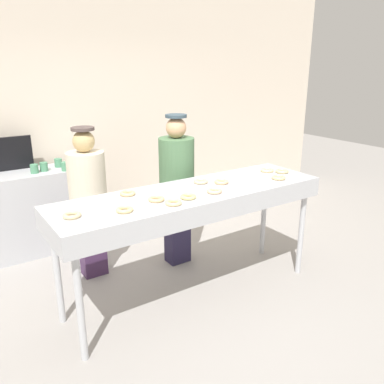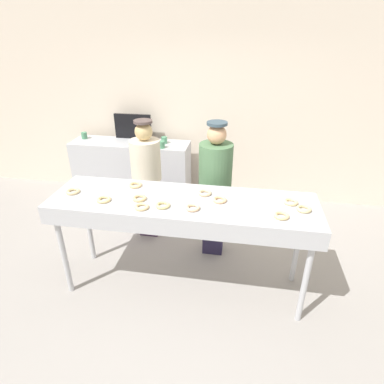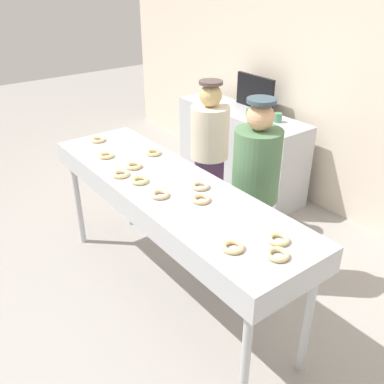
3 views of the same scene
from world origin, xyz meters
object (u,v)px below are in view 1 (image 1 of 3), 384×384
at_px(plain_donut_6, 267,170).
at_px(paper_cup_4, 58,163).
at_px(worker_baker, 177,180).
at_px(prep_counter, 17,215).
at_px(plain_donut_2, 188,197).
at_px(plain_donut_11, 279,178).
at_px(plain_donut_4, 221,182).
at_px(plain_donut_10, 201,181).
at_px(worker_assistant, 88,193).
at_px(menu_display, 5,154).
at_px(paper_cup_2, 34,169).
at_px(plain_donut_1, 124,210).
at_px(paper_cup_3, 44,167).
at_px(plain_donut_3, 282,171).
at_px(fryer_conveyor, 193,200).
at_px(plain_donut_7, 174,203).
at_px(plain_donut_8, 156,199).
at_px(plain_donut_9, 128,193).
at_px(plain_donut_0, 72,215).
at_px(plain_donut_5, 214,191).
at_px(paper_cup_1, 65,166).

height_order(plain_donut_6, paper_cup_4, plain_donut_6).
distance_m(worker_baker, prep_counter, 1.88).
xyz_separation_m(plain_donut_2, plain_donut_11, (1.04, -0.01, 0.00)).
bearing_deg(plain_donut_4, plain_donut_10, 143.16).
bearing_deg(worker_assistant, prep_counter, -51.56).
bearing_deg(menu_display, paper_cup_2, -51.69).
distance_m(plain_donut_2, plain_donut_10, 0.46).
bearing_deg(plain_donut_1, plain_donut_4, 9.26).
relative_size(paper_cup_2, paper_cup_3, 1.00).
bearing_deg(menu_display, plain_donut_3, -41.96).
bearing_deg(plain_donut_2, paper_cup_2, 112.68).
xyz_separation_m(plain_donut_1, plain_donut_3, (1.81, 0.13, 0.00)).
relative_size(fryer_conveyor, plain_donut_7, 19.01).
relative_size(plain_donut_8, plain_donut_11, 1.00).
xyz_separation_m(plain_donut_1, plain_donut_11, (1.61, -0.02, 0.00)).
distance_m(plain_donut_9, paper_cup_2, 1.58).
bearing_deg(worker_baker, plain_donut_0, 20.01).
relative_size(fryer_conveyor, plain_donut_5, 19.01).
xyz_separation_m(plain_donut_3, plain_donut_9, (-1.62, 0.22, 0.00)).
bearing_deg(plain_donut_10, menu_display, 125.97).
relative_size(plain_donut_1, plain_donut_2, 1.00).
bearing_deg(paper_cup_2, paper_cup_3, 16.04).
bearing_deg(plain_donut_8, plain_donut_6, 6.53).
relative_size(plain_donut_0, plain_donut_8, 1.00).
bearing_deg(plain_donut_1, plain_donut_0, 163.59).
xyz_separation_m(plain_donut_10, plain_donut_11, (0.70, -0.31, 0.00)).
relative_size(plain_donut_2, paper_cup_4, 1.35).
height_order(paper_cup_3, menu_display, menu_display).
distance_m(plain_donut_11, paper_cup_1, 2.36).
relative_size(prep_counter, paper_cup_4, 18.17).
distance_m(plain_donut_10, worker_baker, 0.53).
bearing_deg(paper_cup_4, plain_donut_8, -82.89).
bearing_deg(plain_donut_0, menu_display, 92.20).
height_order(plain_donut_2, plain_donut_7, same).
height_order(plain_donut_7, paper_cup_3, plain_donut_7).
distance_m(paper_cup_2, paper_cup_4, 0.33).
xyz_separation_m(plain_donut_3, plain_donut_4, (-0.75, 0.05, 0.00)).
relative_size(prep_counter, paper_cup_1, 18.17).
bearing_deg(plain_donut_6, plain_donut_2, -167.48).
height_order(plain_donut_2, plain_donut_3, same).
bearing_deg(plain_donut_0, plain_donut_2, -7.44).
relative_size(plain_donut_3, plain_donut_11, 1.00).
height_order(plain_donut_1, plain_donut_4, same).
height_order(plain_donut_5, menu_display, menu_display).
height_order(plain_donut_2, paper_cup_3, plain_donut_2).
height_order(plain_donut_6, plain_donut_7, same).
height_order(plain_donut_5, paper_cup_3, plain_donut_5).
bearing_deg(prep_counter, plain_donut_5, -56.86).
bearing_deg(paper_cup_2, worker_baker, -42.20).
relative_size(plain_donut_2, menu_display, 0.23).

